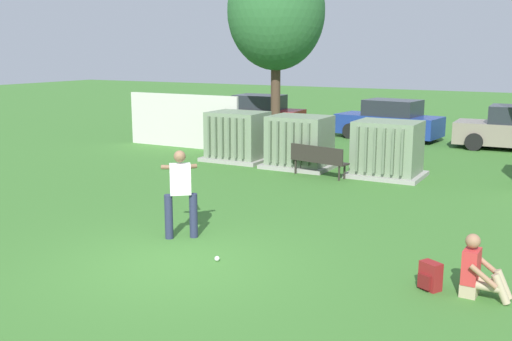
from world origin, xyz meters
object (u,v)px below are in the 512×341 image
at_px(park_bench, 318,159).
at_px(batter, 180,189).
at_px(parked_car_leftmost, 258,114).
at_px(parked_car_left_of_center, 389,121).
at_px(transformer_west, 238,137).
at_px(backpack, 430,276).
at_px(transformer_mid_east, 387,150).
at_px(sports_ball, 217,259).
at_px(transformer_mid_west, 299,143).
at_px(seated_spectator, 478,273).

xyz_separation_m(park_bench, batter, (-0.11, -6.61, 0.44)).
bearing_deg(parked_car_leftmost, parked_car_left_of_center, 2.08).
xyz_separation_m(transformer_west, backpack, (8.20, -8.14, -0.57)).
bearing_deg(transformer_mid_east, park_bench, -150.35).
relative_size(transformer_mid_east, sports_ball, 23.33).
xyz_separation_m(transformer_mid_east, parked_car_left_of_center, (-2.13, 7.45, -0.04)).
relative_size(transformer_west, backpack, 4.77).
relative_size(sports_ball, backpack, 0.20).
relative_size(sports_ball, parked_car_leftmost, 0.02).
height_order(transformer_mid_west, transformer_mid_east, same).
xyz_separation_m(transformer_mid_east, sports_ball, (-0.48, -8.44, -0.74)).
height_order(batter, sports_ball, batter).
height_order(batter, parked_car_left_of_center, batter).
xyz_separation_m(transformer_mid_west, parked_car_left_of_center, (0.68, 7.40, -0.04)).
height_order(park_bench, batter, batter).
xyz_separation_m(backpack, parked_car_left_of_center, (-5.20, 15.39, 0.54)).
bearing_deg(parked_car_leftmost, transformer_mid_east, -41.38).
xyz_separation_m(transformer_west, seated_spectator, (8.88, -8.07, -0.41)).
xyz_separation_m(transformer_west, transformer_mid_west, (2.32, -0.15, 0.00)).
xyz_separation_m(seated_spectator, parked_car_left_of_center, (-5.88, 15.32, 0.38)).
height_order(transformer_west, park_bench, transformer_west).
xyz_separation_m(transformer_mid_east, seated_spectator, (3.75, -7.87, -0.41)).
relative_size(transformer_west, transformer_mid_west, 1.00).
bearing_deg(transformer_mid_east, parked_car_left_of_center, 105.95).
distance_m(batter, parked_car_leftmost, 16.13).
distance_m(transformer_mid_east, batter, 7.82).
distance_m(transformer_mid_east, park_bench, 2.01).
relative_size(park_bench, sports_ball, 20.49).
distance_m(seated_spectator, backpack, 0.70).
distance_m(transformer_mid_east, backpack, 8.53).
bearing_deg(transformer_west, seated_spectator, -42.27).
relative_size(seated_spectator, backpack, 2.19).
bearing_deg(transformer_mid_east, transformer_mid_west, 179.02).
height_order(transformer_west, seated_spectator, transformer_west).
relative_size(transformer_mid_east, backpack, 4.77).
bearing_deg(sports_ball, transformer_west, 118.29).
bearing_deg(transformer_mid_east, backpack, -68.87).
distance_m(sports_ball, seated_spectator, 4.28).
height_order(transformer_west, batter, batter).
bearing_deg(transformer_mid_west, backpack, -53.66).
distance_m(transformer_west, transformer_mid_east, 5.14).
bearing_deg(sports_ball, park_bench, 99.52).
distance_m(transformer_west, park_bench, 3.61).
distance_m(park_bench, batter, 6.62).
bearing_deg(park_bench, transformer_mid_east, 29.65).
bearing_deg(parked_car_left_of_center, batter, -88.92).
xyz_separation_m(transformer_mid_east, parked_car_leftmost, (-8.20, 7.23, -0.04)).
bearing_deg(transformer_west, transformer_mid_east, -2.23).
xyz_separation_m(park_bench, sports_ball, (1.25, -7.45, -0.49)).
bearing_deg(park_bench, batter, -90.97).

